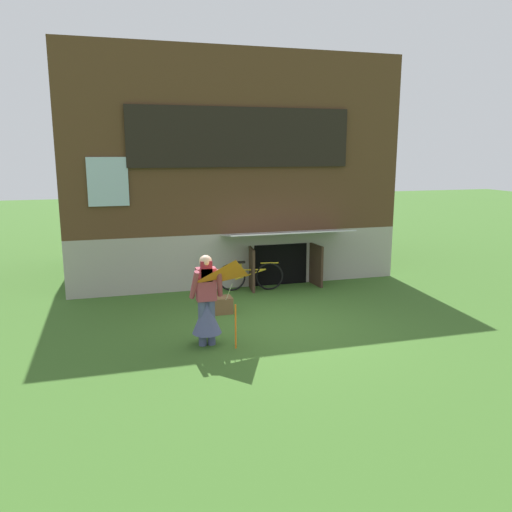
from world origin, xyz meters
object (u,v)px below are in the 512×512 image
(person, at_px, (207,308))
(bicycle_yellow, at_px, (250,276))
(kite, at_px, (236,281))
(wooden_crate, at_px, (222,305))

(person, bearing_deg, bicycle_yellow, 64.24)
(person, height_order, kite, person)
(bicycle_yellow, bearing_deg, kite, -98.54)
(person, distance_m, kite, 0.86)
(person, xyz_separation_m, kite, (0.41, -0.49, 0.58))
(person, bearing_deg, wooden_crate, 71.16)
(person, height_order, wooden_crate, person)
(wooden_crate, bearing_deg, person, -110.41)
(kite, xyz_separation_m, bicycle_yellow, (1.28, 3.78, -0.90))
(kite, distance_m, bicycle_yellow, 4.09)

